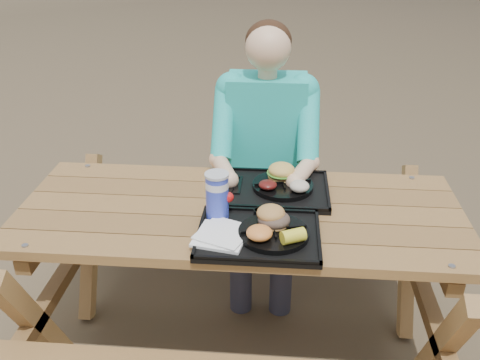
{
  "coord_description": "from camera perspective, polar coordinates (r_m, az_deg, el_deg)",
  "views": [
    {
      "loc": [
        0.16,
        -1.87,
        1.84
      ],
      "look_at": [
        0.0,
        0.0,
        0.88
      ],
      "focal_mm": 40.0,
      "sensor_mm": 36.0,
      "label": 1
    }
  ],
  "objects": [
    {
      "name": "burger",
      "position": [
        2.31,
        4.46,
        1.39
      ],
      "size": [
        0.12,
        0.12,
        0.1
      ],
      "primitive_type": null,
      "color": "#E8B651",
      "rests_on": "plate_far"
    },
    {
      "name": "condiment_mustard",
      "position": [
        2.07,
        3.9,
        -3.56
      ],
      "size": [
        0.05,
        0.05,
        0.03
      ],
      "primitive_type": "cylinder",
      "color": "gold",
      "rests_on": "tray_near"
    },
    {
      "name": "plate_near",
      "position": [
        1.96,
        3.61,
        -5.66
      ],
      "size": [
        0.26,
        0.26,
        0.02
      ],
      "primitive_type": "cylinder",
      "color": "black",
      "rests_on": "tray_near"
    },
    {
      "name": "sandwich",
      "position": [
        1.96,
        3.66,
        -3.37
      ],
      "size": [
        0.11,
        0.11,
        0.12
      ],
      "primitive_type": null,
      "color": "#BB8242",
      "rests_on": "plate_near"
    },
    {
      "name": "potato_salad",
      "position": [
        2.22,
        6.35,
        -0.66
      ],
      "size": [
        0.08,
        0.08,
        0.05
      ],
      "primitive_type": "ellipsoid",
      "color": "beige",
      "rests_on": "plate_far"
    },
    {
      "name": "tray_far",
      "position": [
        2.29,
        3.81,
        -1.14
      ],
      "size": [
        0.45,
        0.35,
        0.02
      ],
      "primitive_type": "cube",
      "color": "black",
      "rests_on": "picnic_table"
    },
    {
      "name": "tray_near",
      "position": [
        1.98,
        1.99,
        -6.01
      ],
      "size": [
        0.45,
        0.35,
        0.02
      ],
      "primitive_type": "cube",
      "color": "black",
      "rests_on": "picnic_table"
    },
    {
      "name": "corn_cob",
      "position": [
        1.89,
        5.69,
        -5.96
      ],
      "size": [
        0.11,
        0.11,
        0.05
      ],
      "primitive_type": null,
      "rotation": [
        0.0,
        0.0,
        0.45
      ],
      "color": "yellow",
      "rests_on": "plate_near"
    },
    {
      "name": "plate_far",
      "position": [
        2.29,
        4.58,
        -0.61
      ],
      "size": [
        0.26,
        0.26,
        0.02
      ],
      "primitive_type": "cylinder",
      "color": "black",
      "rests_on": "tray_far"
    },
    {
      "name": "condiment_bbq",
      "position": [
        2.07,
        2.11,
        -3.54
      ],
      "size": [
        0.05,
        0.05,
        0.03
      ],
      "primitive_type": "cylinder",
      "color": "black",
      "rests_on": "tray_near"
    },
    {
      "name": "picnic_table",
      "position": [
        2.38,
        0.0,
        -10.9
      ],
      "size": [
        1.8,
        1.49,
        0.75
      ],
      "primitive_type": null,
      "color": "#999999",
      "rests_on": "ground"
    },
    {
      "name": "baked_beans",
      "position": [
        2.23,
        2.98,
        -0.52
      ],
      "size": [
        0.08,
        0.08,
        0.03
      ],
      "primitive_type": "ellipsoid",
      "color": "#571311",
      "rests_on": "plate_far"
    },
    {
      "name": "cutlery_far",
      "position": [
        2.3,
        -0.19,
        -0.53
      ],
      "size": [
        0.03,
        0.16,
        0.01
      ],
      "primitive_type": "cube",
      "rotation": [
        0.0,
        0.0,
        -0.0
      ],
      "color": "black",
      "rests_on": "tray_far"
    },
    {
      "name": "napkin_stack",
      "position": [
        1.95,
        -2.04,
        -5.91
      ],
      "size": [
        0.21,
        0.21,
        0.02
      ],
      "primitive_type": "cube",
      "rotation": [
        0.0,
        0.0,
        -0.19
      ],
      "color": "white",
      "rests_on": "tray_near"
    },
    {
      "name": "diner",
      "position": [
        2.73,
        2.71,
        0.97
      ],
      "size": [
        0.48,
        0.84,
        1.28
      ],
      "primitive_type": null,
      "color": "teal",
      "rests_on": "ground"
    },
    {
      "name": "mac_cheese",
      "position": [
        1.9,
        2.09,
        -5.66
      ],
      "size": [
        0.09,
        0.09,
        0.05
      ],
      "primitive_type": "ellipsoid",
      "color": "#F1953F",
      "rests_on": "plate_near"
    },
    {
      "name": "soda_cup",
      "position": [
        2.03,
        -2.45,
        -1.79
      ],
      "size": [
        0.09,
        0.09,
        0.18
      ],
      "primitive_type": "cylinder",
      "color": "#182BB8",
      "rests_on": "tray_near"
    },
    {
      "name": "ground",
      "position": [
        2.63,
        0.0,
        -17.38
      ],
      "size": [
        60.0,
        60.0,
        0.0
      ],
      "primitive_type": "plane",
      "color": "#999999",
      "rests_on": "ground"
    }
  ]
}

